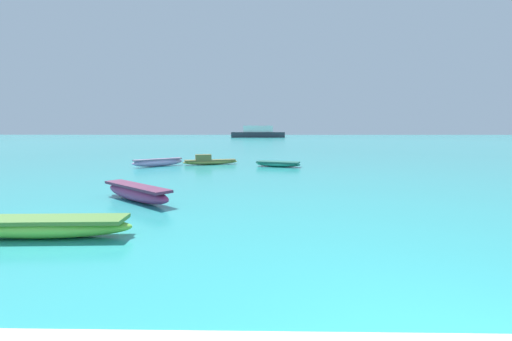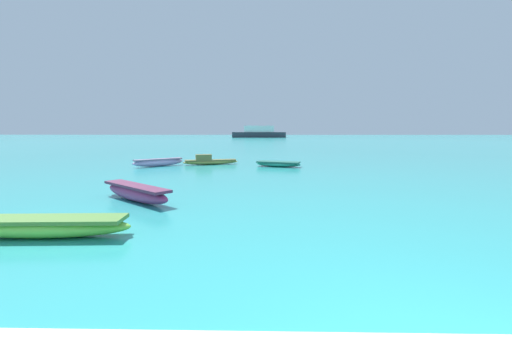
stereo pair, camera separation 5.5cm
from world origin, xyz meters
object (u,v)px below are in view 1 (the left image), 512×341
moored_boat_3 (209,161)px  moored_boat_4 (137,192)px  moored_boat_1 (278,164)px  moored_boat_2 (43,226)px  moored_boat_0 (158,162)px  distant_ferry (258,133)px

moored_boat_3 → moored_boat_4: 10.51m
moored_boat_1 → moored_boat_2: (-5.26, -12.86, 0.05)m
moored_boat_2 → moored_boat_3: moored_boat_3 is taller
moored_boat_2 → moored_boat_1: bearing=65.0°
moored_boat_1 → moored_boat_3: moored_boat_3 is taller
moored_boat_1 → moored_boat_4: (-4.65, -9.40, 0.10)m
moored_boat_0 → distant_ferry: distant_ferry is taller
moored_boat_2 → distant_ferry: size_ratio=0.27×
moored_boat_1 → moored_boat_3: bearing=-177.0°
moored_boat_1 → moored_boat_2: 13.89m
moored_boat_0 → moored_boat_1: moored_boat_0 is taller
moored_boat_4 → moored_boat_1: bearing=104.7°
moored_boat_1 → moored_boat_3: (-4.11, 1.09, 0.05)m
moored_boat_1 → moored_boat_4: 10.49m
moored_boat_1 → moored_boat_2: size_ratio=0.77×
moored_boat_0 → moored_boat_1: 6.90m
distant_ferry → moored_boat_0: bearing=-94.3°
moored_boat_1 → moored_boat_2: bearing=-94.4°
moored_boat_3 → moored_boat_4: moored_boat_3 is taller
moored_boat_1 → distant_ferry: (-1.98, 65.56, 1.00)m
moored_boat_3 → distant_ferry: (2.13, 64.47, 0.95)m
moored_boat_0 → moored_boat_1: size_ratio=0.97×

